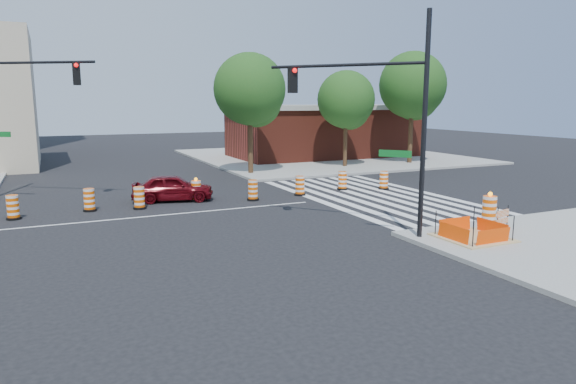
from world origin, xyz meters
name	(u,v)px	position (x,y,z in m)	size (l,w,h in m)	color
ground	(162,215)	(0.00, 0.00, 0.00)	(120.00, 120.00, 0.00)	black
sidewalk_ne	(325,156)	(18.00, 18.00, 0.07)	(22.00, 22.00, 0.15)	gray
crosswalk_east	(373,196)	(10.95, 0.00, 0.01)	(6.75, 13.50, 0.01)	silver
lane_centerline	(162,215)	(0.00, 0.00, 0.01)	(14.00, 0.12, 0.01)	silver
excavation_pit	(473,236)	(9.00, -9.00, 0.22)	(2.20, 2.20, 0.90)	tan
brick_storefront	(325,131)	(18.00, 18.00, 2.32)	(16.50, 8.50, 4.60)	maroon
red_coupe	(173,188)	(1.19, 3.08, 0.67)	(1.58, 3.92, 1.34)	#56070E
signal_pole_se	(378,105)	(6.42, -6.77, 4.75)	(3.89, 4.55, 7.74)	black
signal_pole_nw	(8,96)	(-5.81, 6.17, 5.15)	(5.36, 3.68, 8.41)	black
pit_drum	(489,211)	(11.08, -7.69, 0.69)	(0.66, 0.66, 1.29)	black
barricade	(503,217)	(10.85, -8.56, 0.65)	(0.76, 0.20, 0.91)	#F05805
tree_north_c	(250,93)	(8.03, 10.17, 5.41)	(4.74, 4.74, 8.06)	#382314
tree_north_d	(346,103)	(15.73, 10.72, 4.79)	(4.20, 4.20, 7.14)	#382314
tree_north_e	(413,89)	(21.50, 10.47, 5.84)	(5.12, 5.12, 8.70)	#382314
median_drum_2	(13,208)	(-5.77, 1.82, 0.48)	(0.60, 0.60, 1.02)	black
median_drum_3	(89,201)	(-2.75, 2.24, 0.48)	(0.60, 0.60, 1.02)	black
median_drum_4	(139,199)	(-0.64, 1.80, 0.48)	(0.60, 0.60, 1.02)	black
median_drum_5	(196,191)	(2.22, 2.53, 0.49)	(0.60, 0.60, 1.18)	black
median_drum_6	(253,191)	(4.84, 1.55, 0.48)	(0.60, 0.60, 1.02)	black
median_drum_7	(300,186)	(7.59, 1.83, 0.48)	(0.60, 0.60, 1.02)	black
median_drum_8	(342,181)	(10.52, 2.38, 0.48)	(0.60, 0.60, 1.02)	black
median_drum_9	(384,181)	(12.70, 1.53, 0.48)	(0.60, 0.60, 1.02)	black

